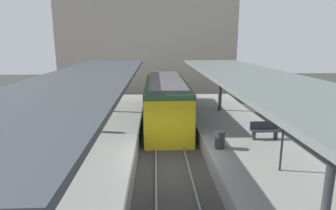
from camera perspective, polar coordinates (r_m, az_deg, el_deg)
The scene contains 14 objects.
ground_plane at distance 12.78m, azimuth 0.88°, elevation -13.87°, with size 80.00×80.00×0.00m, color #383835.
platform_left at distance 12.92m, azimuth -16.55°, elevation -11.67°, with size 4.40×28.00×1.00m, color #9E9E99.
platform_right at distance 13.33m, azimuth 17.73°, elevation -10.98°, with size 4.40×28.00×1.00m, color #9E9E99.
track_ballast at distance 12.74m, azimuth 0.88°, elevation -13.47°, with size 3.20×28.00×0.20m, color #423F3D.
rail_near_side at distance 12.64m, azimuth -2.46°, elevation -12.83°, with size 0.08×28.00×0.14m, color slate.
rail_far_side at distance 12.72m, azimuth 4.20°, elevation -12.68°, with size 0.08×28.00×0.14m, color slate.
commuter_train at distance 19.21m, azimuth -0.43°, elevation 0.70°, with size 2.78×10.09×3.10m.
canopy_left at distance 13.28m, azimuth -16.12°, elevation 5.34°, with size 4.18×21.00×3.25m.
canopy_right at distance 13.68m, azimuth 16.75°, elevation 5.48°, with size 4.18×21.00×3.25m.
platform_bench at distance 14.78m, azimuth 18.96°, elevation -4.74°, with size 1.40×0.41×0.86m.
platform_sign at distance 11.07m, azimuth 22.32°, elevation -4.50°, with size 0.90×0.08×2.21m.
litter_bin at distance 12.98m, azimuth 10.46°, elevation -6.94°, with size 0.44×0.44×0.80m, color #2D2D30.
passenger_near_bench at distance 15.66m, azimuth -16.74°, elevation -2.12°, with size 0.36×0.36×1.66m.
station_building_backdrop at distance 31.42m, azimuth -4.07°, elevation 12.24°, with size 18.00×6.00×11.00m, color #A89E8E.
Camera 1 is at (-0.71, -11.41, 5.71)m, focal length 30.10 mm.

